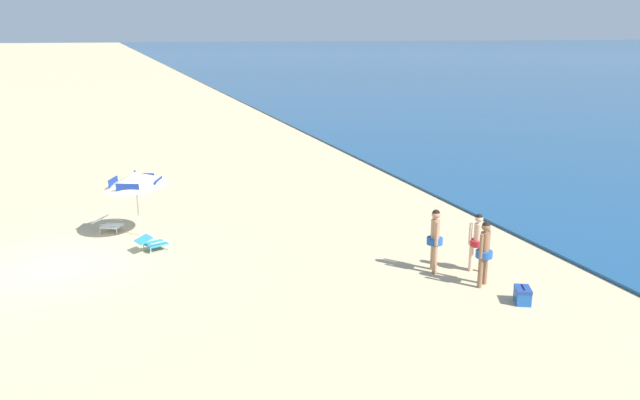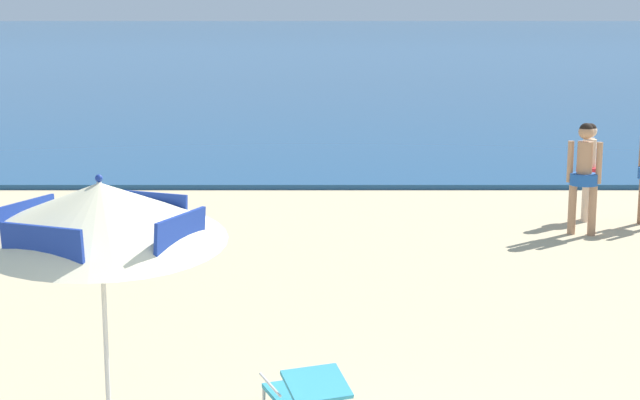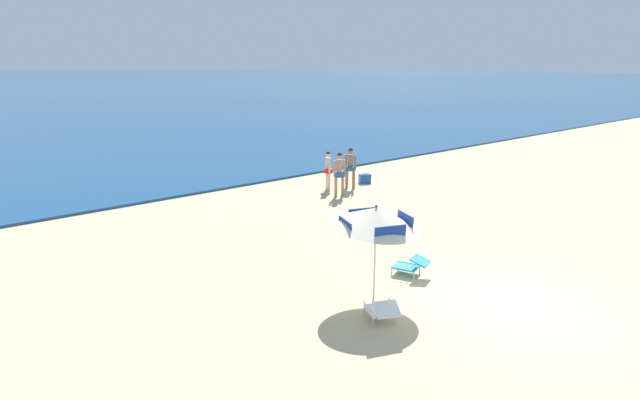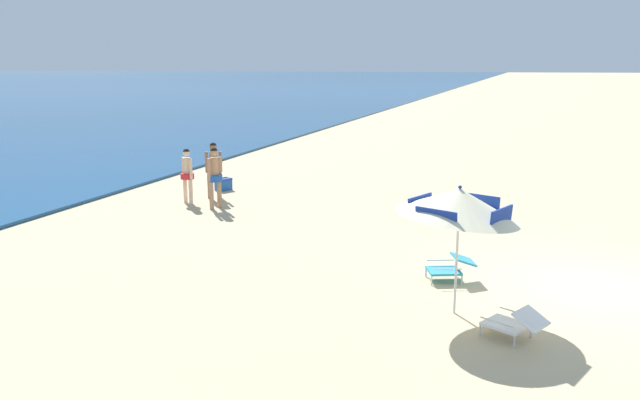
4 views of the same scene
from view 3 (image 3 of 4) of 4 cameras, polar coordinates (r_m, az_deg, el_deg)
The scene contains 8 objects.
ground_plane at distance 12.38m, azimuth 20.79°, elevation -10.77°, with size 800.00×800.00×0.00m, color tan.
beach_umbrella_striped_main at distance 11.43m, azimuth 6.18°, elevation -1.94°, with size 2.55×2.57×2.20m.
lounge_chair_under_umbrella at distance 13.26m, azimuth 9.98°, elevation -7.00°, with size 0.81×1.00×0.50m.
lounge_chair_beside_umbrella at distance 10.87m, azimuth 6.87°, elevation -11.91°, with size 0.88×1.02×0.52m.
person_standing_near_shore at distance 22.10m, azimuth 3.36°, elevation 3.84°, with size 0.42×0.45×1.73m.
person_standing_beside at distance 20.72m, azimuth 2.16°, elevation 3.19°, with size 0.50×0.43×1.76m.
person_wading_in at distance 21.78m, azimuth 0.90°, elevation 3.56°, with size 0.40×0.45×1.64m.
cooler_box at distance 23.33m, azimuth 4.96°, elevation 2.38°, with size 0.60×0.53×0.43m.
Camera 3 is at (-10.10, -5.04, 5.09)m, focal length 29.08 mm.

